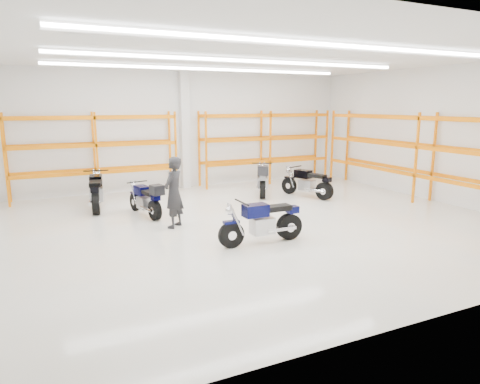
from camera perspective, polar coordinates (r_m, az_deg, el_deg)
name	(u,v)px	position (r m, az deg, el deg)	size (l,w,h in m)	color
ground	(251,224)	(11.93, 1.53, -4.22)	(14.00, 14.00, 0.00)	beige
room_shell	(252,103)	(11.50, 1.56, 11.75)	(14.02, 12.02, 4.51)	white
motorcycle_main	(265,223)	(10.18, 3.37, -4.09)	(2.18, 0.72, 1.07)	black
motorcycle_back_a	(96,192)	(14.17, -18.63, -0.05)	(0.84, 2.34, 1.15)	black
motorcycle_back_b	(147,200)	(12.85, -12.34, -1.02)	(0.79, 2.03, 1.05)	black
motorcycle_back_c	(262,180)	(15.52, 2.99, 1.64)	(1.28, 2.17, 1.19)	black
motorcycle_back_d	(309,184)	(15.36, 9.14, 1.11)	(0.99, 2.06, 1.06)	black
standing_man	(174,192)	(11.50, -8.83, -0.05)	(0.70, 0.46, 1.91)	black
structural_column	(185,131)	(16.91, -7.39, 8.11)	(0.32, 0.32, 4.50)	white
pallet_racking_back_left	(95,147)	(15.90, -18.76, 5.70)	(5.67, 0.87, 3.00)	orange
pallet_racking_back_right	(266,140)	(17.97, 3.44, 6.90)	(5.67, 0.87, 3.00)	orange
pallet_racking_side	(426,148)	(15.58, 23.51, 5.35)	(0.87, 9.07, 3.00)	orange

